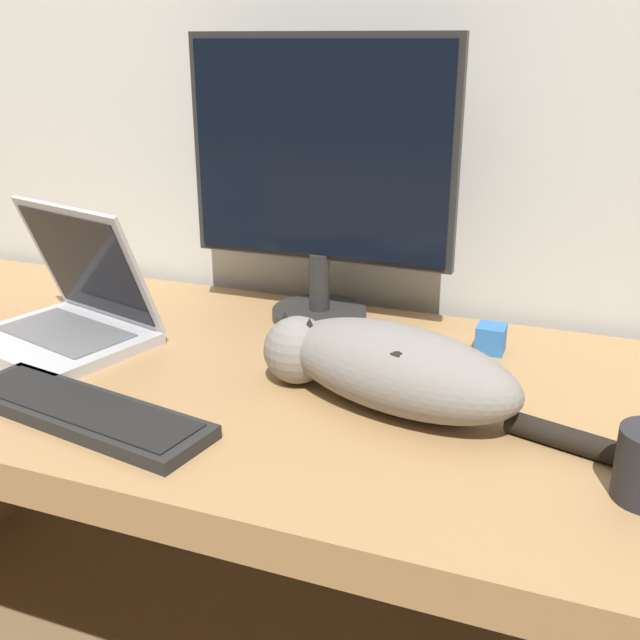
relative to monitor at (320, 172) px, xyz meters
name	(u,v)px	position (x,y,z in m)	size (l,w,h in m)	color
desk	(213,433)	(-0.09, -0.27, -0.42)	(1.75, 0.75, 0.71)	#A37A4C
monitor	(320,172)	(0.00, 0.00, 0.00)	(0.51, 0.18, 0.53)	#282828
laptop	(68,316)	(-0.38, -0.27, -0.24)	(0.35, 0.31, 0.25)	#B7B7BC
external_keyboard	(83,412)	(-0.17, -0.51, -0.27)	(0.43, 0.18, 0.02)	black
cat	(388,365)	(0.23, -0.31, -0.22)	(0.57, 0.27, 0.12)	gray
small_toy	(491,339)	(0.34, -0.05, -0.26)	(0.05, 0.05, 0.05)	#2D6BB7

